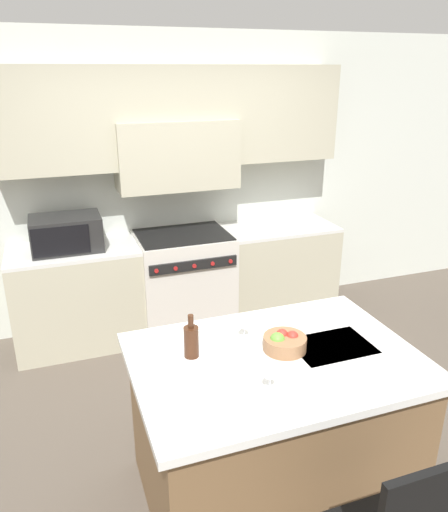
{
  "coord_description": "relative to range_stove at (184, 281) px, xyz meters",
  "views": [
    {
      "loc": [
        -1.11,
        -2.62,
        2.37
      ],
      "look_at": [
        -0.03,
        0.38,
        1.17
      ],
      "focal_mm": 35.0,
      "sensor_mm": 36.0,
      "label": 1
    }
  ],
  "objects": [
    {
      "name": "ground_plane",
      "position": [
        0.0,
        -1.59,
        -0.47
      ],
      "size": [
        10.0,
        10.0,
        0.0
      ],
      "primitive_type": "plane",
      "color": "brown"
    },
    {
      "name": "back_cabinetry",
      "position": [
        0.0,
        0.28,
        1.1
      ],
      "size": [
        10.0,
        0.46,
        2.7
      ],
      "color": "silver",
      "rests_on": "ground_plane"
    },
    {
      "name": "back_counter",
      "position": [
        -0.0,
        0.02,
        -0.02
      ],
      "size": [
        3.05,
        0.62,
        0.92
      ],
      "color": "#B2AD93",
      "rests_on": "ground_plane"
    },
    {
      "name": "range_stove",
      "position": [
        0.0,
        0.0,
        0.0
      ],
      "size": [
        0.86,
        0.7,
        0.95
      ],
      "color": "beige",
      "rests_on": "ground_plane"
    },
    {
      "name": "microwave",
      "position": [
        -1.01,
        0.02,
        0.59
      ],
      "size": [
        0.58,
        0.4,
        0.29
      ],
      "color": "black",
      "rests_on": "back_counter"
    },
    {
      "name": "kitchen_island",
      "position": [
        -0.06,
        -2.12,
        -0.01
      ],
      "size": [
        1.54,
        1.09,
        0.92
      ],
      "color": "brown",
      "rests_on": "ground_plane"
    },
    {
      "name": "wine_bottle",
      "position": [
        -0.49,
        -1.96,
        0.54
      ],
      "size": [
        0.08,
        0.08,
        0.25
      ],
      "color": "#422314",
      "rests_on": "kitchen_island"
    },
    {
      "name": "wine_glass_near",
      "position": [
        -0.22,
        -2.37,
        0.55
      ],
      "size": [
        0.06,
        0.06,
        0.17
      ],
      "color": "white",
      "rests_on": "kitchen_island"
    },
    {
      "name": "wine_glass_far",
      "position": [
        -0.15,
        -1.87,
        0.55
      ],
      "size": [
        0.06,
        0.06,
        0.17
      ],
      "color": "white",
      "rests_on": "kitchen_island"
    },
    {
      "name": "fruit_bowl",
      "position": [
        0.01,
        -2.07,
        0.49
      ],
      "size": [
        0.24,
        0.24,
        0.11
      ],
      "color": "#996B47",
      "rests_on": "kitchen_island"
    }
  ]
}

